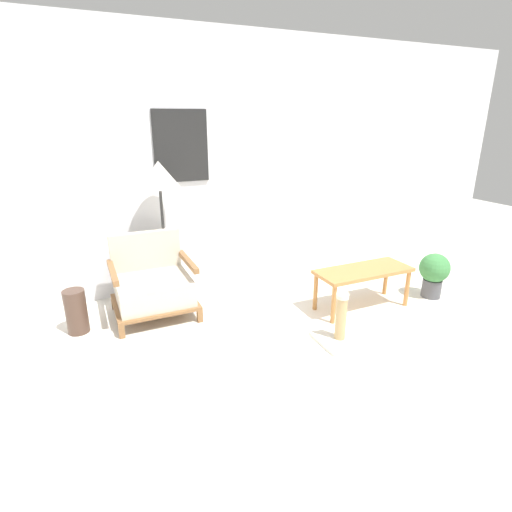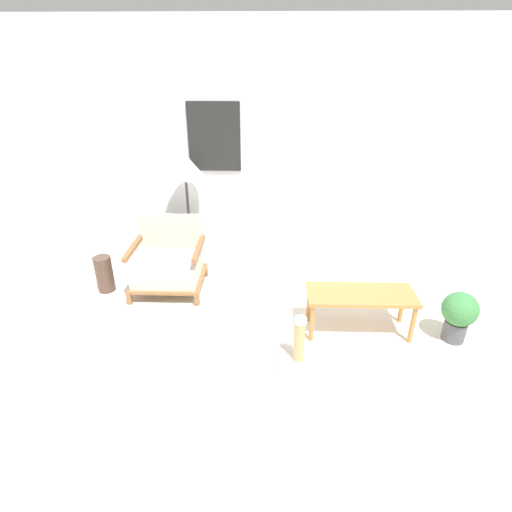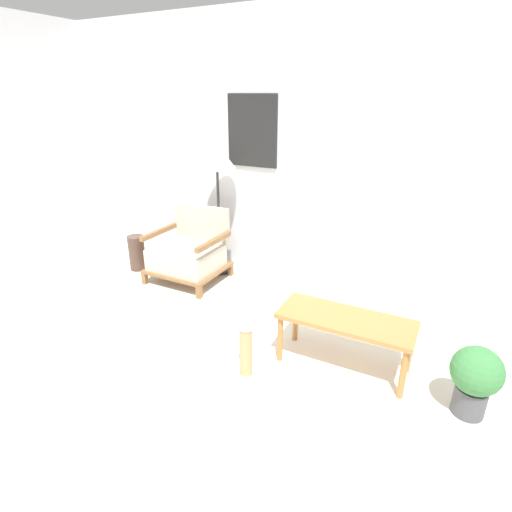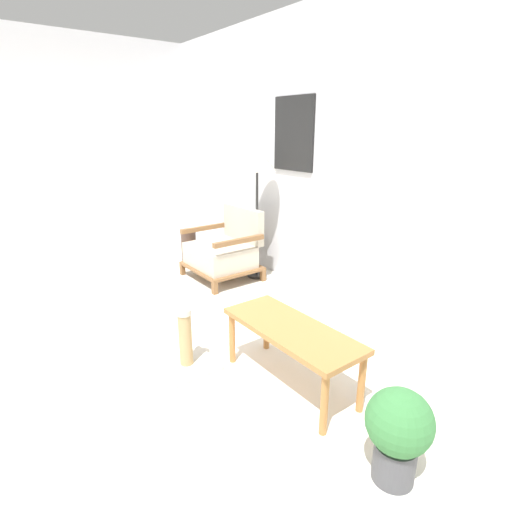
# 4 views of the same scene
# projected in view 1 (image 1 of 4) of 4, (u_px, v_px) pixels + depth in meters

# --- Properties ---
(ground_plane) EXTENTS (14.00, 14.00, 0.00)m
(ground_plane) POSITION_uv_depth(u_px,v_px,m) (330.00, 373.00, 3.02)
(ground_plane) COLOR silver
(wall_back) EXTENTS (8.00, 0.09, 2.70)m
(wall_back) POSITION_uv_depth(u_px,v_px,m) (227.00, 163.00, 4.39)
(wall_back) COLOR silver
(wall_back) RESTS_ON ground_plane
(armchair) EXTENTS (0.76, 0.67, 0.77)m
(armchair) POSITION_uv_depth(u_px,v_px,m) (153.00, 285.00, 3.84)
(armchair) COLOR brown
(armchair) RESTS_ON ground_plane
(floor_lamp) EXTENTS (0.40, 0.40, 1.44)m
(floor_lamp) POSITION_uv_depth(u_px,v_px,m) (159.00, 180.00, 3.87)
(floor_lamp) COLOR #2D2D2D
(floor_lamp) RESTS_ON ground_plane
(coffee_table) EXTENTS (0.97, 0.39, 0.42)m
(coffee_table) POSITION_uv_depth(u_px,v_px,m) (363.00, 274.00, 3.95)
(coffee_table) COLOR #B2753D
(coffee_table) RESTS_ON ground_plane
(vase) EXTENTS (0.19, 0.19, 0.40)m
(vase) POSITION_uv_depth(u_px,v_px,m) (76.00, 311.00, 3.54)
(vase) COLOR #473328
(vase) RESTS_ON ground_plane
(potted_plant) EXTENTS (0.31, 0.31, 0.48)m
(potted_plant) POSITION_uv_depth(u_px,v_px,m) (434.00, 272.00, 4.22)
(potted_plant) COLOR #4C4C51
(potted_plant) RESTS_ON ground_plane
(scratching_post) EXTENTS (0.38, 0.38, 0.45)m
(scratching_post) POSITION_uv_depth(u_px,v_px,m) (340.00, 329.00, 3.41)
(scratching_post) COLOR beige
(scratching_post) RESTS_ON ground_plane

